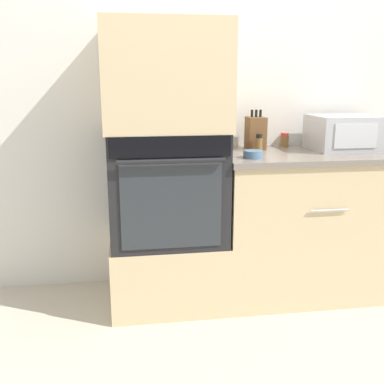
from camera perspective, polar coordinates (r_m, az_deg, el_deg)
ground_plane at (r=2.69m, az=5.03°, el=-15.66°), size 12.00×12.00×0.00m
wall_back at (r=2.95m, az=2.66°, el=12.51°), size 8.00×0.05×2.50m
oven_cabinet_base at (r=2.81m, az=-3.15°, el=-9.56°), size 0.68×0.60×0.41m
wall_oven at (r=2.64m, az=-3.30°, el=0.95°), size 0.65×0.64×0.64m
oven_cabinet_upper at (r=2.57m, az=-3.50°, el=14.36°), size 0.68×0.60×0.58m
counter_unit at (r=2.93m, az=14.23°, el=-3.80°), size 1.10×0.63×0.90m
microwave at (r=2.98m, az=18.94°, el=7.15°), size 0.43×0.35×0.21m
knife_block at (r=2.87m, az=8.07°, el=7.44°), size 0.11×0.14×0.25m
bowl at (r=2.54m, az=7.76°, el=4.78°), size 0.11×0.11×0.04m
condiment_jar_near at (r=2.77m, az=8.50°, el=6.16°), size 0.04×0.04×0.11m
condiment_jar_mid at (r=3.00m, az=11.65°, el=6.47°), size 0.06×0.06×0.09m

